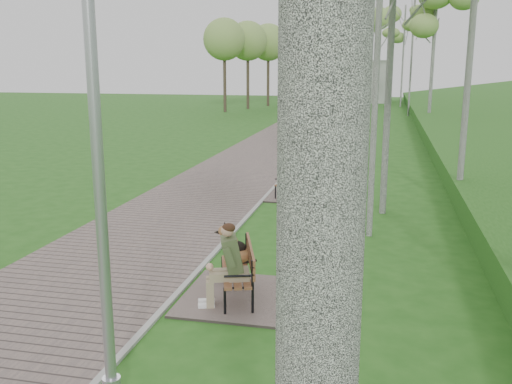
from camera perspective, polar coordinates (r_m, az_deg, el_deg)
ground at (r=8.64m, az=-10.29°, el=-12.69°), size 120.00×120.00×0.00m
walkway at (r=29.30m, az=2.93°, el=5.52°), size 3.50×67.00×0.04m
kerb at (r=29.06m, az=6.34°, el=5.41°), size 0.10×67.00×0.05m
building_north at (r=58.34m, az=8.21°, el=10.92°), size 10.00×5.20×4.00m
bench_main at (r=9.15m, az=-2.36°, el=-8.08°), size 1.77×1.97×1.54m
bench_second at (r=16.17m, az=3.74°, el=0.21°), size 1.66×1.84×1.02m
bench_third at (r=25.82m, az=7.85°, el=4.84°), size 1.75×1.95×1.08m
bench_far at (r=41.44m, az=9.72°, el=7.75°), size 2.00×2.22×1.23m
lamp_post_near at (r=6.01m, az=-15.39°, el=0.52°), size 0.20×0.20×5.25m
lamp_post_second at (r=20.15m, az=4.10°, el=9.55°), size 0.21×0.21×5.52m
lamp_post_third at (r=38.80m, az=8.47°, el=10.65°), size 0.20×0.20×5.09m
lamp_post_far at (r=52.66m, az=9.65°, el=10.82°), size 0.17×0.17×4.50m
pedestrian_near at (r=53.01m, az=7.84°, el=9.58°), size 0.75×0.61×1.79m
birch_mid_c at (r=29.96m, az=10.64°, el=17.67°), size 2.22×2.22×8.13m
birch_far_a at (r=35.77m, az=17.61°, el=17.80°), size 2.76×2.76×9.18m
birch_far_b at (r=38.75m, az=12.21°, el=17.31°), size 2.35×2.35×8.88m
birch_far_c at (r=42.94m, az=15.51°, el=16.59°), size 2.22×2.22×8.81m
birch_distant_b at (r=51.81m, az=14.66°, el=15.93°), size 2.39×2.39×8.86m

